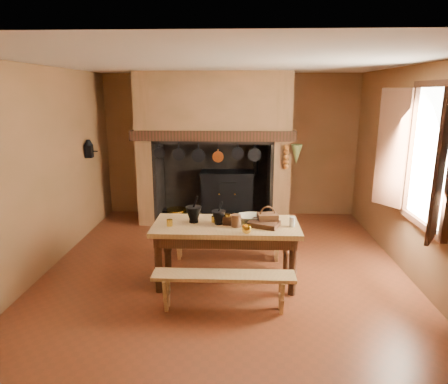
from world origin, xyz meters
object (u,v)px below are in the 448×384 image
at_px(work_table, 226,233).
at_px(coffee_grinder, 227,220).
at_px(iron_range, 228,194).
at_px(bench_front, 224,283).
at_px(mixing_bowl, 250,218).
at_px(wicker_basket, 268,218).

bearing_deg(work_table, coffee_grinder, -47.87).
bearing_deg(iron_range, bench_front, -88.95).
bearing_deg(work_table, iron_range, 91.31).
relative_size(work_table, mixing_bowl, 6.00).
distance_m(iron_range, wicker_basket, 2.89).
bearing_deg(iron_range, coffee_grinder, -88.34).
height_order(bench_front, mixing_bowl, mixing_bowl).
distance_m(iron_range, coffee_grinder, 2.85).
height_order(work_table, wicker_basket, wicker_basket).
bearing_deg(bench_front, work_table, 90.00).
xyz_separation_m(work_table, mixing_bowl, (0.31, 0.15, 0.17)).
distance_m(bench_front, wicker_basket, 1.05).
height_order(coffee_grinder, mixing_bowl, coffee_grinder).
distance_m(iron_range, work_table, 2.81).
relative_size(bench_front, coffee_grinder, 9.55).
bearing_deg(mixing_bowl, work_table, -154.81).
relative_size(mixing_bowl, wicker_basket, 1.14).
bearing_deg(bench_front, coffee_grinder, 88.53).
bearing_deg(coffee_grinder, wicker_basket, 9.02).
bearing_deg(mixing_bowl, iron_range, 97.98).
xyz_separation_m(bench_front, wicker_basket, (0.53, 0.72, 0.54)).
relative_size(iron_range, mixing_bowl, 5.16).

